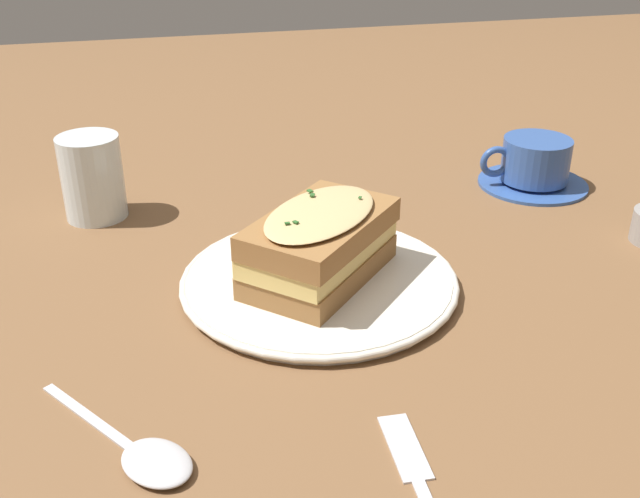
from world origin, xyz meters
name	(u,v)px	position (x,y,z in m)	size (l,w,h in m)	color
ground_plane	(313,274)	(0.00, 0.00, 0.00)	(2.40, 2.40, 0.00)	brown
dinner_plate	(320,281)	(0.00, -0.03, 0.01)	(0.27, 0.27, 0.01)	silver
sandwich	(320,244)	(0.00, -0.03, 0.05)	(0.17, 0.18, 0.07)	olive
teacup_with_saucer	(534,165)	(0.33, 0.16, 0.03)	(0.14, 0.14, 0.06)	#33569E
water_glass	(92,177)	(-0.21, 0.20, 0.05)	(0.07, 0.07, 0.10)	silver
fork	(419,480)	(0.00, -0.29, 0.00)	(0.03, 0.18, 0.00)	silver
spoon	(148,457)	(-0.17, -0.23, 0.00)	(0.12, 0.15, 0.01)	silver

